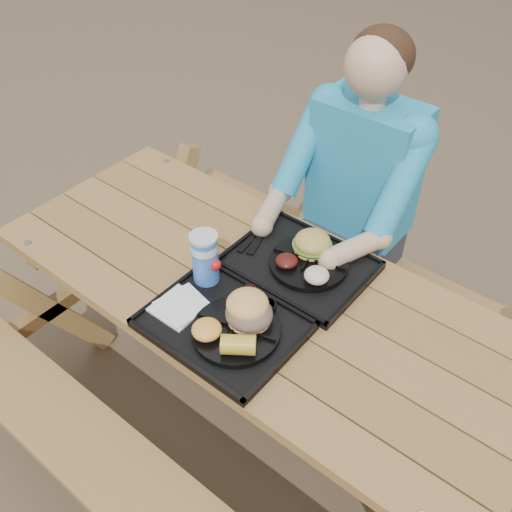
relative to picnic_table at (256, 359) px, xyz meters
The scene contains 18 objects.
ground 0.38m from the picnic_table, ahead, with size 60.00×60.00×0.00m, color #999999.
picnic_table is the anchor object (origin of this frame).
tray_near 0.43m from the picnic_table, 80.37° to the right, with size 0.45×0.35×0.02m, color black.
tray_far 0.42m from the picnic_table, 70.62° to the left, with size 0.45×0.35×0.02m, color black.
plate_near 0.46m from the picnic_table, 66.35° to the right, with size 0.26×0.26×0.02m, color black.
plate_far 0.45m from the picnic_table, 63.03° to the left, with size 0.26×0.26×0.02m, color black.
napkin_stack 0.48m from the picnic_table, 115.13° to the right, with size 0.14×0.14×0.02m, color white.
soda_cup 0.50m from the picnic_table, 146.43° to the right, with size 0.08×0.08×0.17m, color blue.
condiment_bbq 0.41m from the picnic_table, 68.51° to the right, with size 0.05×0.05×0.03m, color black.
condiment_mustard 0.43m from the picnic_table, 36.86° to the right, with size 0.06×0.06×0.03m, color yellow.
sandwich 0.52m from the picnic_table, 57.43° to the right, with size 0.13×0.13×0.14m, color #F0AF54, non-canonical shape.
mac_cheese 0.52m from the picnic_table, 81.77° to the right, with size 0.09×0.09×0.04m, color #FFB643.
corn_cob 0.53m from the picnic_table, 60.43° to the right, with size 0.10×0.10×0.06m, color gold, non-canonical shape.
cutlery_far 0.45m from the picnic_table, 127.45° to the left, with size 0.03×0.15×0.01m, color black.
burger 0.52m from the picnic_table, 73.37° to the left, with size 0.12×0.12×0.11m, color gold, non-canonical shape.
baked_beans 0.45m from the picnic_table, 69.64° to the left, with size 0.07×0.07×0.03m, color #4D120F.
potato_salad 0.48m from the picnic_table, 34.58° to the left, with size 0.08×0.08×0.04m, color beige.
diner 0.68m from the picnic_table, 90.15° to the left, with size 0.48×0.84×1.28m, color #18A892, non-canonical shape.
Camera 1 is at (0.81, -1.00, 2.04)m, focal length 40.00 mm.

